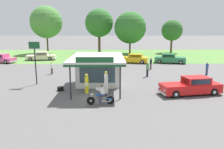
{
  "coord_description": "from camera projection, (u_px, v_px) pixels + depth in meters",
  "views": [
    {
      "loc": [
        1.28,
        -18.23,
        5.83
      ],
      "look_at": [
        1.59,
        2.93,
        1.4
      ],
      "focal_mm": 36.02,
      "sensor_mm": 36.0,
      "label": 1
    }
  ],
  "objects": [
    {
      "name": "motorcycle_with_rider",
      "position": [
        101.0,
        96.0,
        17.27
      ],
      "size": [
        2.14,
        0.7,
        1.58
      ],
      "color": "black",
      "rests_on": "ground"
    },
    {
      "name": "parked_car_back_row_centre_left",
      "position": [
        84.0,
        59.0,
        37.69
      ],
      "size": [
        5.49,
        3.22,
        1.56
      ],
      "color": "red",
      "rests_on": "ground"
    },
    {
      "name": "ground_plane",
      "position": [
        94.0,
        98.0,
        19.02
      ],
      "size": [
        300.0,
        300.0,
        0.0
      ],
      "primitive_type": "plane",
      "color": "#5B5959"
    },
    {
      "name": "tree_oak_distant_spare",
      "position": [
        46.0,
        22.0,
        50.56
      ],
      "size": [
        7.18,
        7.18,
        10.64
      ],
      "color": "brown",
      "rests_on": "ground"
    },
    {
      "name": "parked_car_back_row_centre_right",
      "position": [
        41.0,
        56.0,
        41.13
      ],
      "size": [
        5.44,
        2.5,
        1.49
      ],
      "color": "beige",
      "rests_on": "ground"
    },
    {
      "name": "spare_tire_stack",
      "position": [
        60.0,
        89.0,
        21.15
      ],
      "size": [
        0.6,
        0.6,
        0.36
      ],
      "color": "black",
      "rests_on": "ground"
    },
    {
      "name": "tree_oak_right",
      "position": [
        129.0,
        28.0,
        50.53
      ],
      "size": [
        7.14,
        7.14,
        9.39
      ],
      "color": "brown",
      "rests_on": "ground"
    },
    {
      "name": "bystander_strolling_foreground",
      "position": [
        52.0,
        68.0,
        28.57
      ],
      "size": [
        0.34,
        0.34,
        1.5
      ],
      "color": "brown",
      "rests_on": "ground"
    },
    {
      "name": "parked_car_back_row_centre",
      "position": [
        170.0,
        59.0,
        37.55
      ],
      "size": [
        5.43,
        3.06,
        1.54
      ],
      "color": "#2D844C",
      "rests_on": "ground"
    },
    {
      "name": "gas_pump_offside",
      "position": [
        106.0,
        84.0,
        19.93
      ],
      "size": [
        0.44,
        0.44,
        2.09
      ],
      "color": "slate",
      "rests_on": "ground"
    },
    {
      "name": "bystander_leaning_by_kiosk",
      "position": [
        147.0,
        69.0,
        27.07
      ],
      "size": [
        0.34,
        0.34,
        1.75
      ],
      "color": "black",
      "rests_on": "ground"
    },
    {
      "name": "bystander_standing_back_lot",
      "position": [
        207.0,
        68.0,
        28.01
      ],
      "size": [
        0.34,
        0.34,
        1.65
      ],
      "color": "#2D3351",
      "rests_on": "ground"
    },
    {
      "name": "bystander_admiring_sedan",
      "position": [
        151.0,
        63.0,
        31.85
      ],
      "size": [
        0.34,
        0.34,
        1.61
      ],
      "color": "brown",
      "rests_on": "ground"
    },
    {
      "name": "tree_oak_far_right",
      "position": [
        100.0,
        24.0,
        53.16
      ],
      "size": [
        6.64,
        6.64,
        10.24
      ],
      "color": "brown",
      "rests_on": "ground"
    },
    {
      "name": "gas_pump_nearside",
      "position": [
        87.0,
        85.0,
        19.93
      ],
      "size": [
        0.44,
        0.44,
        1.87
      ],
      "color": "slate",
      "rests_on": "ground"
    },
    {
      "name": "grass_verge_strip",
      "position": [
        103.0,
        55.0,
        48.38
      ],
      "size": [
        120.0,
        24.0,
        0.01
      ],
      "primitive_type": "cube",
      "color": "#56843D",
      "rests_on": "ground"
    },
    {
      "name": "featured_classic_sedan",
      "position": [
        191.0,
        86.0,
        19.98
      ],
      "size": [
        5.68,
        2.71,
        1.56
      ],
      "color": "red",
      "rests_on": "ground"
    },
    {
      "name": "tree_oak_far_left",
      "position": [
        172.0,
        31.0,
        52.24
      ],
      "size": [
        4.84,
        4.84,
        7.62
      ],
      "color": "brown",
      "rests_on": "ground"
    },
    {
      "name": "parked_car_back_row_right",
      "position": [
        133.0,
        59.0,
        37.78
      ],
      "size": [
        5.48,
        3.11,
        1.51
      ],
      "color": "gold",
      "rests_on": "ground"
    },
    {
      "name": "roadside_pole_sign",
      "position": [
        35.0,
        55.0,
        22.91
      ],
      "size": [
        1.1,
        0.12,
        4.43
      ],
      "color": "black",
      "rests_on": "ground"
    },
    {
      "name": "parked_car_back_row_left",
      "position": [
        1.0,
        59.0,
        38.0
      ],
      "size": [
        5.6,
        3.21,
        1.51
      ],
      "color": "#E55993",
      "rests_on": "ground"
    },
    {
      "name": "service_station_kiosk",
      "position": [
        98.0,
        68.0,
        22.91
      ],
      "size": [
        4.96,
        7.72,
        3.58
      ],
      "color": "silver",
      "rests_on": "ground"
    }
  ]
}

